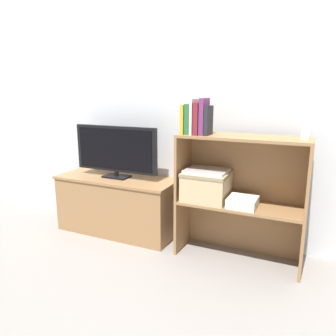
{
  "coord_description": "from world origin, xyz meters",
  "views": [
    {
      "loc": [
        1.04,
        -2.08,
        1.22
      ],
      "look_at": [
        0.0,
        0.16,
        0.63
      ],
      "focal_mm": 35.0,
      "sensor_mm": 36.0,
      "label": 1
    }
  ],
  "objects_px": {
    "book_forest": "(190,119)",
    "book_ivory": "(194,117)",
    "book_mustard": "(185,119)",
    "baby_monitor": "(306,131)",
    "book_maroon": "(199,119)",
    "laptop": "(207,171)",
    "tv_stand": "(118,204)",
    "magazine_stack": "(243,202)",
    "book_plum": "(204,117)",
    "storage_basket_left": "(206,185)",
    "book_charcoal": "(208,120)",
    "tv": "(116,150)"
  },
  "relations": [
    {
      "from": "book_forest",
      "to": "book_ivory",
      "type": "height_order",
      "value": "book_ivory"
    },
    {
      "from": "book_mustard",
      "to": "book_forest",
      "type": "relative_size",
      "value": 0.97
    },
    {
      "from": "book_ivory",
      "to": "baby_monitor",
      "type": "bearing_deg",
      "value": 4.31
    },
    {
      "from": "book_maroon",
      "to": "baby_monitor",
      "type": "height_order",
      "value": "book_maroon"
    },
    {
      "from": "book_ivory",
      "to": "laptop",
      "type": "height_order",
      "value": "book_ivory"
    },
    {
      "from": "tv_stand",
      "to": "book_mustard",
      "type": "xyz_separation_m",
      "value": [
        0.67,
        -0.1,
        0.77
      ]
    },
    {
      "from": "laptop",
      "to": "book_maroon",
      "type": "bearing_deg",
      "value": -144.46
    },
    {
      "from": "book_forest",
      "to": "book_maroon",
      "type": "relative_size",
      "value": 0.95
    },
    {
      "from": "tv_stand",
      "to": "magazine_stack",
      "type": "distance_m",
      "value": 1.13
    },
    {
      "from": "book_ivory",
      "to": "laptop",
      "type": "distance_m",
      "value": 0.4
    },
    {
      "from": "book_mustard",
      "to": "book_plum",
      "type": "height_order",
      "value": "book_plum"
    },
    {
      "from": "storage_basket_left",
      "to": "laptop",
      "type": "relative_size",
      "value": 1.09
    },
    {
      "from": "magazine_stack",
      "to": "book_charcoal",
      "type": "bearing_deg",
      "value": -178.04
    },
    {
      "from": "book_mustard",
      "to": "book_maroon",
      "type": "distance_m",
      "value": 0.1
    },
    {
      "from": "book_ivory",
      "to": "book_mustard",
      "type": "bearing_deg",
      "value": 180.0
    },
    {
      "from": "tv_stand",
      "to": "magazine_stack",
      "type": "height_order",
      "value": "tv_stand"
    },
    {
      "from": "book_maroon",
      "to": "baby_monitor",
      "type": "relative_size",
      "value": 1.6
    },
    {
      "from": "tv",
      "to": "baby_monitor",
      "type": "distance_m",
      "value": 1.49
    },
    {
      "from": "book_charcoal",
      "to": "baby_monitor",
      "type": "distance_m",
      "value": 0.63
    },
    {
      "from": "book_forest",
      "to": "storage_basket_left",
      "type": "relative_size",
      "value": 0.64
    },
    {
      "from": "tv",
      "to": "book_ivory",
      "type": "distance_m",
      "value": 0.8
    },
    {
      "from": "book_plum",
      "to": "storage_basket_left",
      "type": "height_order",
      "value": "book_plum"
    },
    {
      "from": "book_mustard",
      "to": "book_ivory",
      "type": "distance_m",
      "value": 0.07
    },
    {
      "from": "book_forest",
      "to": "tv_stand",
      "type": "bearing_deg",
      "value": 172.14
    },
    {
      "from": "tv",
      "to": "magazine_stack",
      "type": "height_order",
      "value": "tv"
    },
    {
      "from": "book_forest",
      "to": "baby_monitor",
      "type": "bearing_deg",
      "value": 4.11
    },
    {
      "from": "book_ivory",
      "to": "laptop",
      "type": "xyz_separation_m",
      "value": [
        0.09,
        0.04,
        -0.39
      ]
    },
    {
      "from": "book_ivory",
      "to": "book_maroon",
      "type": "xyz_separation_m",
      "value": [
        0.03,
        0.0,
        -0.01
      ]
    },
    {
      "from": "book_maroon",
      "to": "storage_basket_left",
      "type": "xyz_separation_m",
      "value": [
        0.06,
        0.04,
        -0.49
      ]
    },
    {
      "from": "tv",
      "to": "baby_monitor",
      "type": "xyz_separation_m",
      "value": [
        1.47,
        -0.04,
        0.24
      ]
    },
    {
      "from": "book_charcoal",
      "to": "storage_basket_left",
      "type": "distance_m",
      "value": 0.48
    },
    {
      "from": "tv",
      "to": "book_charcoal",
      "type": "height_order",
      "value": "book_charcoal"
    },
    {
      "from": "tv",
      "to": "storage_basket_left",
      "type": "relative_size",
      "value": 2.34
    },
    {
      "from": "book_charcoal",
      "to": "storage_basket_left",
      "type": "xyz_separation_m",
      "value": [
        -0.02,
        0.04,
        -0.48
      ]
    },
    {
      "from": "storage_basket_left",
      "to": "laptop",
      "type": "height_order",
      "value": "laptop"
    },
    {
      "from": "book_plum",
      "to": "book_mustard",
      "type": "bearing_deg",
      "value": -180.0
    },
    {
      "from": "book_plum",
      "to": "magazine_stack",
      "type": "height_order",
      "value": "book_plum"
    },
    {
      "from": "book_ivory",
      "to": "book_plum",
      "type": "height_order",
      "value": "book_plum"
    },
    {
      "from": "tv",
      "to": "book_mustard",
      "type": "bearing_deg",
      "value": -8.13
    },
    {
      "from": "tv_stand",
      "to": "book_maroon",
      "type": "distance_m",
      "value": 1.1
    },
    {
      "from": "book_ivory",
      "to": "magazine_stack",
      "type": "xyz_separation_m",
      "value": [
        0.37,
        0.01,
        -0.58
      ]
    },
    {
      "from": "tv",
      "to": "magazine_stack",
      "type": "xyz_separation_m",
      "value": [
        1.1,
        -0.09,
        -0.27
      ]
    },
    {
      "from": "tv",
      "to": "book_mustard",
      "type": "xyz_separation_m",
      "value": [
        0.67,
        -0.1,
        0.29
      ]
    },
    {
      "from": "tv",
      "to": "storage_basket_left",
      "type": "height_order",
      "value": "tv"
    },
    {
      "from": "book_forest",
      "to": "baby_monitor",
      "type": "xyz_separation_m",
      "value": [
        0.77,
        0.06,
        -0.05
      ]
    },
    {
      "from": "baby_monitor",
      "to": "laptop",
      "type": "xyz_separation_m",
      "value": [
        -0.64,
        -0.02,
        -0.32
      ]
    },
    {
      "from": "book_ivory",
      "to": "baby_monitor",
      "type": "xyz_separation_m",
      "value": [
        0.73,
        0.06,
        -0.07
      ]
    },
    {
      "from": "tv",
      "to": "book_charcoal",
      "type": "bearing_deg",
      "value": -6.46
    },
    {
      "from": "storage_basket_left",
      "to": "baby_monitor",
      "type": "bearing_deg",
      "value": 1.34
    },
    {
      "from": "book_forest",
      "to": "book_maroon",
      "type": "height_order",
      "value": "book_maroon"
    }
  ]
}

